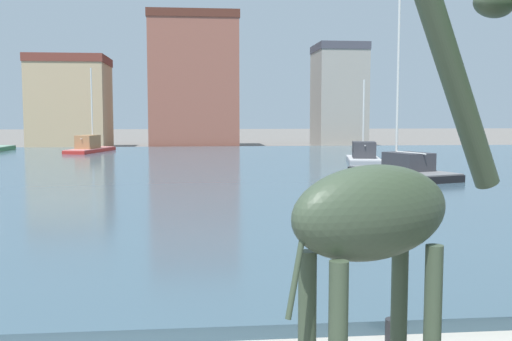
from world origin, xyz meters
TOP-DOWN VIEW (x-y plane):
  - harbor_water at (0.00, 33.58)m, footprint 85.38×50.48m
  - giraffe_statue at (0.70, 5.11)m, footprint 2.56×1.57m
  - sailboat_red at (-9.54, 50.94)m, footprint 3.48×7.69m
  - sailboat_grey at (9.88, 38.08)m, footprint 3.06×6.15m
  - sailboat_black at (8.92, 28.69)m, footprint 4.35×7.30m
  - mooring_bollard at (1.78, 7.95)m, footprint 0.24×0.24m
  - townhouse_corner_house at (-13.42, 62.09)m, footprint 7.49×7.41m
  - townhouse_narrow_midrow at (-1.10, 62.93)m, footprint 9.10×7.54m
  - townhouse_wide_warehouse at (14.56, 64.37)m, footprint 5.25×6.27m

SIDE VIEW (x-z plane):
  - harbor_water at x=0.00m, z-range 0.00..0.33m
  - mooring_bollard at x=1.78m, z-range 0.00..0.50m
  - sailboat_grey at x=9.88m, z-range -2.29..3.36m
  - sailboat_black at x=8.92m, z-range -4.03..5.10m
  - sailboat_red at x=-9.54m, z-range -3.07..4.19m
  - giraffe_statue at x=0.70m, z-range 0.05..4.77m
  - townhouse_corner_house at x=-13.42m, z-range 0.01..9.23m
  - townhouse_wide_warehouse at x=14.56m, z-range 0.01..11.01m
  - townhouse_narrow_midrow at x=-1.10m, z-range 0.02..13.68m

